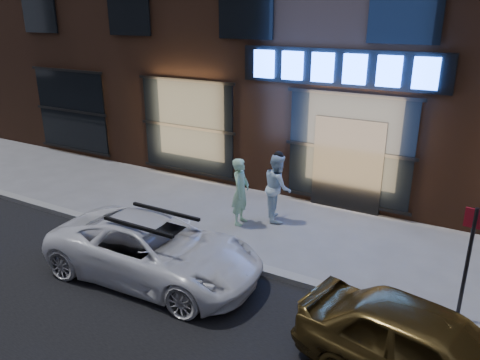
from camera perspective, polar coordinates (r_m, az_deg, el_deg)
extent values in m
plane|color=slate|center=(9.33, 4.98, -11.80)|extent=(90.00, 90.00, 0.00)
cube|color=gray|center=(9.30, 4.99, -11.49)|extent=(60.00, 0.25, 0.12)
cube|color=#54301E|center=(15.60, 18.86, 19.29)|extent=(30.00, 8.00, 10.00)
cube|color=black|center=(11.85, 12.02, 13.22)|extent=(5.20, 0.06, 0.90)
cube|color=black|center=(12.21, 12.96, 1.77)|extent=(1.80, 0.10, 2.40)
cube|color=#FFBF72|center=(17.67, -19.76, 7.98)|extent=(3.00, 0.04, 2.60)
cube|color=black|center=(17.65, -19.86, 7.96)|extent=(3.20, 0.06, 2.80)
cube|color=#FFBF72|center=(14.32, -6.36, 6.47)|extent=(3.00, 0.04, 2.60)
cube|color=black|center=(14.28, -6.45, 6.43)|extent=(3.20, 0.06, 2.80)
cube|color=#FFBF72|center=(12.15, 13.19, 3.64)|extent=(3.00, 0.04, 2.60)
cube|color=black|center=(12.11, 13.13, 3.59)|extent=(3.20, 0.06, 2.80)
cube|color=black|center=(18.11, -23.37, 18.71)|extent=(1.60, 0.06, 1.60)
cube|color=black|center=(15.17, -13.50, 19.78)|extent=(1.60, 0.06, 1.60)
cube|color=black|center=(12.82, 0.67, 20.37)|extent=(1.60, 0.06, 1.60)
cube|color=black|center=(11.42, 19.60, 19.37)|extent=(1.60, 0.06, 1.60)
cube|color=#2659FF|center=(12.55, 2.98, 13.95)|extent=(0.55, 0.12, 0.70)
cube|color=#2659FF|center=(12.21, 6.42, 13.70)|extent=(0.55, 0.12, 0.70)
cube|color=#2659FF|center=(11.92, 10.04, 13.37)|extent=(0.55, 0.12, 0.70)
cube|color=#2659FF|center=(11.67, 13.82, 12.98)|extent=(0.55, 0.12, 0.70)
cube|color=#2659FF|center=(11.48, 17.73, 12.52)|extent=(0.55, 0.12, 0.70)
cube|color=#2659FF|center=(11.33, 21.74, 11.98)|extent=(0.55, 0.12, 0.70)
imported|color=#AAE0B5|center=(11.19, 0.07, -1.42)|extent=(0.48, 0.65, 1.65)
imported|color=white|center=(11.48, 4.60, -0.85)|extent=(0.98, 1.03, 1.68)
imported|color=white|center=(9.20, -10.42, -8.32)|extent=(4.35, 2.18, 1.18)
imported|color=brown|center=(7.05, 22.13, -19.02)|extent=(3.89, 2.15, 1.25)
cylinder|color=#262628|center=(8.52, 25.91, -9.37)|extent=(0.06, 0.06, 2.03)
cube|color=#B01424|center=(8.17, 26.78, -4.24)|extent=(0.32, 0.06, 0.32)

